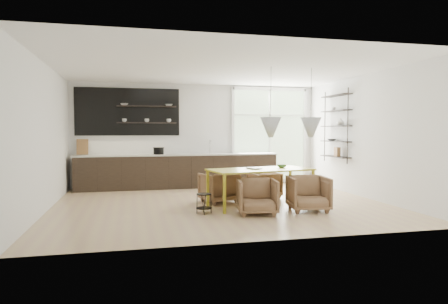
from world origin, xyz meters
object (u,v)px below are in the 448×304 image
(dining_table, at_px, (261,171))
(armchair_front_left, at_px, (257,196))
(wire_stool, at_px, (204,201))
(armchair_back_right, at_px, (264,185))
(armchair_back_left, at_px, (219,187))
(armchair_front_right, at_px, (308,193))

(dining_table, height_order, armchair_front_left, dining_table)
(armchair_front_left, relative_size, wire_stool, 1.93)
(armchair_back_right, height_order, wire_stool, armchair_back_right)
(dining_table, distance_m, wire_stool, 1.47)
(armchair_back_right, xyz_separation_m, wire_stool, (-1.71, -1.49, -0.06))
(wire_stool, bearing_deg, armchair_back_left, 64.30)
(dining_table, xyz_separation_m, armchair_front_right, (0.74, -0.73, -0.38))
(dining_table, relative_size, armchair_front_left, 3.08)
(armchair_back_right, bearing_deg, wire_stool, 30.28)
(armchair_back_right, xyz_separation_m, armchair_front_right, (0.33, -1.71, 0.04))
(dining_table, distance_m, armchair_front_left, 0.94)
(armchair_front_right, relative_size, wire_stool, 1.99)
(armchair_back_right, height_order, armchair_front_left, armchair_front_left)
(armchair_back_left, relative_size, armchair_front_left, 0.98)
(dining_table, height_order, wire_stool, dining_table)
(armchair_back_right, relative_size, wire_stool, 1.74)
(armchair_back_right, bearing_deg, armchair_back_left, 6.96)
(dining_table, xyz_separation_m, armchair_front_left, (-0.33, -0.79, -0.39))
(armchair_front_left, height_order, armchair_front_right, armchair_front_right)
(armchair_back_left, relative_size, armchair_back_right, 1.09)
(armchair_back_right, relative_size, armchair_front_right, 0.87)
(wire_stool, bearing_deg, armchair_back_right, 41.00)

